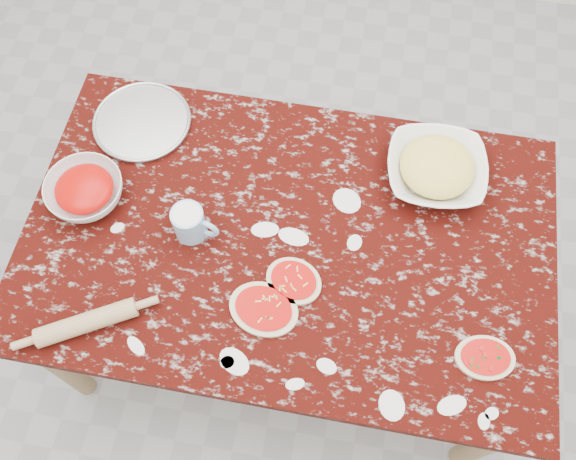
# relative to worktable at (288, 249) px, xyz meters

# --- Properties ---
(ground) EXTENTS (4.00, 4.00, 0.00)m
(ground) POSITION_rel_worktable_xyz_m (0.00, 0.00, -0.67)
(ground) COLOR gray
(worktable) EXTENTS (1.60, 1.00, 0.75)m
(worktable) POSITION_rel_worktable_xyz_m (0.00, 0.00, 0.00)
(worktable) COLOR black
(worktable) RESTS_ON ground
(pizza_tray) EXTENTS (0.42, 0.42, 0.01)m
(pizza_tray) POSITION_rel_worktable_xyz_m (-0.55, 0.33, 0.09)
(pizza_tray) COLOR #B2B2B7
(pizza_tray) RESTS_ON worktable
(sauce_bowl) EXTENTS (0.28, 0.28, 0.07)m
(sauce_bowl) POSITION_rel_worktable_xyz_m (-0.64, 0.03, 0.12)
(sauce_bowl) COLOR white
(sauce_bowl) RESTS_ON worktable
(cheese_bowl) EXTENTS (0.33, 0.33, 0.08)m
(cheese_bowl) POSITION_rel_worktable_xyz_m (0.41, 0.29, 0.12)
(cheese_bowl) COLOR white
(cheese_bowl) RESTS_ON worktable
(flour_mug) EXTENTS (0.14, 0.10, 0.11)m
(flour_mug) POSITION_rel_worktable_xyz_m (-0.29, -0.03, 0.14)
(flour_mug) COLOR #87B3DD
(flour_mug) RESTS_ON worktable
(pizza_left) EXTENTS (0.23, 0.20, 0.02)m
(pizza_left) POSITION_rel_worktable_xyz_m (-0.03, -0.24, 0.09)
(pizza_left) COLOR beige
(pizza_left) RESTS_ON worktable
(pizza_mid) EXTENTS (0.21, 0.19, 0.02)m
(pizza_mid) POSITION_rel_worktable_xyz_m (0.04, -0.14, 0.09)
(pizza_mid) COLOR beige
(pizza_mid) RESTS_ON worktable
(pizza_right) EXTENTS (0.18, 0.15, 0.02)m
(pizza_right) POSITION_rel_worktable_xyz_m (0.60, -0.27, 0.09)
(pizza_right) COLOR beige
(pizza_right) RESTS_ON worktable
(rolling_pin) EXTENTS (0.27, 0.19, 0.06)m
(rolling_pin) POSITION_rel_worktable_xyz_m (-0.50, -0.37, 0.11)
(rolling_pin) COLOR tan
(rolling_pin) RESTS_ON worktable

